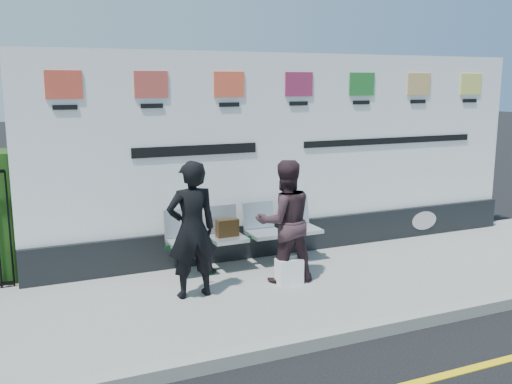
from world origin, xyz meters
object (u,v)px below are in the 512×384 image
bench (247,250)px  billboard (295,168)px  woman_left (192,230)px  woman_right (285,221)px

bench → billboard: bearing=25.1°
woman_left → billboard: bearing=-150.1°
billboard → woman_right: 1.51m
bench → woman_right: 0.95m
woman_left → bench: bearing=-145.0°
billboard → bench: (-1.01, -0.48, -1.06)m
billboard → woman_right: billboard is taller
woman_right → billboard: bearing=-118.2°
woman_left → woman_right: bearing=-179.6°
bench → woman_left: size_ratio=1.33×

